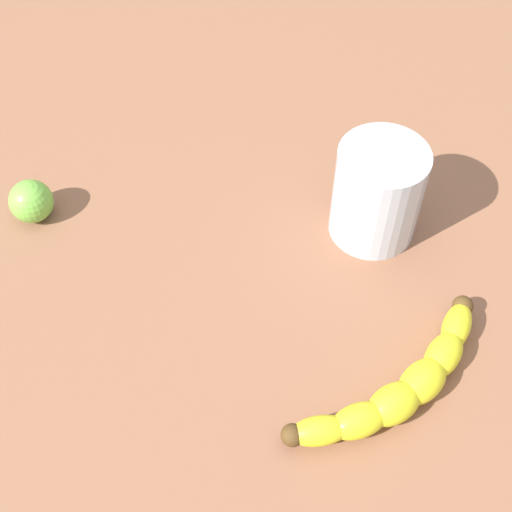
{
  "coord_description": "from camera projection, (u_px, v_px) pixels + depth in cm",
  "views": [
    {
      "loc": [
        8.44,
        -39.26,
        60.63
      ],
      "look_at": [
        2.52,
        2.91,
        5.0
      ],
      "focal_mm": 49.94,
      "sensor_mm": 36.0,
      "label": 1
    }
  ],
  "objects": [
    {
      "name": "smoothie_glass",
      "position": [
        377.0,
        194.0,
        0.71
      ],
      "size": [
        8.92,
        8.92,
        10.63
      ],
      "color": "silver",
      "rests_on": "wooden_tabletop"
    },
    {
      "name": "banana",
      "position": [
        401.0,
        386.0,
        0.62
      ],
      "size": [
        16.77,
        17.16,
        3.39
      ],
      "rotation": [
        0.0,
        0.0,
        0.8
      ],
      "color": "yellow",
      "rests_on": "wooden_tabletop"
    },
    {
      "name": "lime_fruit",
      "position": [
        31.0,
        201.0,
        0.74
      ],
      "size": [
        4.58,
        4.58,
        4.58
      ],
      "primitive_type": "sphere",
      "color": "#75C142",
      "rests_on": "wooden_tabletop"
    },
    {
      "name": "wooden_tabletop",
      "position": [
        227.0,
        297.0,
        0.71
      ],
      "size": [
        120.0,
        120.0,
        3.0
      ],
      "primitive_type": "cube",
      "color": "#8C5A40",
      "rests_on": "ground"
    }
  ]
}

